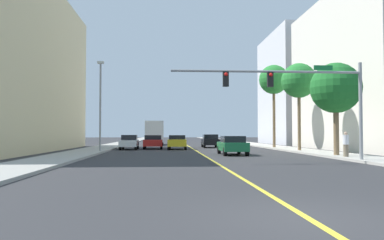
# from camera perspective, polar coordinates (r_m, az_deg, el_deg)

# --- Properties ---
(ground) EXTENTS (192.00, 192.00, 0.00)m
(ground) POSITION_cam_1_polar(r_m,az_deg,el_deg) (49.39, -0.65, -3.88)
(ground) COLOR #2D2D30
(sidewalk_left) EXTENTS (3.19, 168.00, 0.15)m
(sidewalk_left) POSITION_cam_1_polar(r_m,az_deg,el_deg) (49.78, -11.66, -3.74)
(sidewalk_left) COLOR #9E9B93
(sidewalk_left) RESTS_ON ground
(sidewalk_right) EXTENTS (3.19, 168.00, 0.15)m
(sidewalk_right) POSITION_cam_1_polar(r_m,az_deg,el_deg) (50.81, 10.14, -3.71)
(sidewalk_right) COLOR #B2ADA3
(sidewalk_right) RESTS_ON ground
(lane_marking_center) EXTENTS (0.16, 144.00, 0.01)m
(lane_marking_center) POSITION_cam_1_polar(r_m,az_deg,el_deg) (49.39, -0.65, -3.88)
(lane_marking_center) COLOR yellow
(lane_marking_center) RESTS_ON ground
(building_right_near) EXTENTS (11.96, 20.16, 15.33)m
(building_right_near) POSITION_cam_1_polar(r_m,az_deg,el_deg) (42.69, 26.81, 6.34)
(building_right_near) COLOR silver
(building_right_near) RESTS_ON ground
(building_right_far) EXTENTS (15.68, 15.51, 16.66)m
(building_right_far) POSITION_cam_1_polar(r_m,az_deg,el_deg) (61.56, 18.66, 4.37)
(building_right_far) COLOR silver
(building_right_far) RESTS_ON ground
(traffic_signal_mast) EXTENTS (10.93, 0.36, 5.54)m
(traffic_signal_mast) POSITION_cam_1_polar(r_m,az_deg,el_deg) (22.37, 15.76, 4.63)
(traffic_signal_mast) COLOR gray
(traffic_signal_mast) RESTS_ON sidewalk_right
(street_lamp) EXTENTS (0.56, 0.28, 7.66)m
(street_lamp) POSITION_cam_1_polar(r_m,az_deg,el_deg) (33.46, -13.58, 2.80)
(street_lamp) COLOR gray
(street_lamp) RESTS_ON sidewalk_left
(palm_near) EXTENTS (3.47, 3.47, 6.34)m
(palm_near) POSITION_cam_1_polar(r_m,az_deg,el_deg) (28.03, 20.74, 4.44)
(palm_near) COLOR brown
(palm_near) RESTS_ON sidewalk_right
(palm_mid) EXTENTS (3.04, 3.04, 7.62)m
(palm_mid) POSITION_cam_1_polar(r_m,az_deg,el_deg) (34.73, 15.73, 5.62)
(palm_mid) COLOR brown
(palm_mid) RESTS_ON sidewalk_right
(palm_far) EXTENTS (3.10, 3.10, 8.75)m
(palm_far) POSITION_cam_1_polar(r_m,az_deg,el_deg) (41.52, 12.16, 5.85)
(palm_far) COLOR brown
(palm_far) RESTS_ON sidewalk_right
(car_white) EXTENTS (1.76, 3.91, 1.46)m
(car_white) POSITION_cam_1_polar(r_m,az_deg,el_deg) (38.77, -9.39, -3.29)
(car_white) COLOR white
(car_white) RESTS_ON ground
(car_green) EXTENTS (1.82, 4.20, 1.43)m
(car_green) POSITION_cam_1_polar(r_m,az_deg,el_deg) (28.95, 6.08, -3.74)
(car_green) COLOR #196638
(car_green) RESTS_ON ground
(car_yellow) EXTENTS (2.00, 3.91, 1.44)m
(car_yellow) POSITION_cam_1_polar(r_m,az_deg,el_deg) (38.67, -2.23, -3.29)
(car_yellow) COLOR gold
(car_yellow) RESTS_ON ground
(car_red) EXTENTS (2.02, 4.15, 1.43)m
(car_red) POSITION_cam_1_polar(r_m,az_deg,el_deg) (39.85, -5.87, -3.25)
(car_red) COLOR red
(car_red) RESTS_ON ground
(car_black) EXTENTS (1.87, 4.14, 1.49)m
(car_black) POSITION_cam_1_polar(r_m,az_deg,el_deg) (43.36, 2.76, -3.12)
(car_black) COLOR black
(car_black) RESTS_ON ground
(delivery_truck) EXTENTS (2.50, 8.55, 3.24)m
(delivery_truck) POSITION_cam_1_polar(r_m,az_deg,el_deg) (52.80, -5.61, -1.89)
(delivery_truck) COLOR #194799
(delivery_truck) RESTS_ON ground
(pedestrian) EXTENTS (0.38, 0.38, 1.59)m
(pedestrian) POSITION_cam_1_polar(r_m,az_deg,el_deg) (26.11, 22.08, -3.39)
(pedestrian) COLOR #726651
(pedestrian) RESTS_ON sidewalk_right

